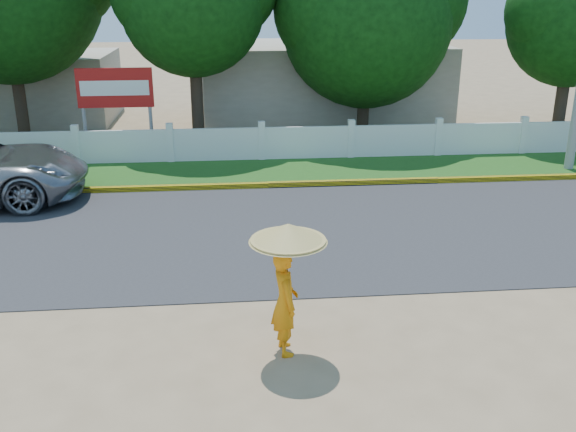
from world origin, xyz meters
name	(u,v)px	position (x,y,z in m)	size (l,w,h in m)	color
ground	(299,327)	(0.00, 0.00, 0.00)	(120.00, 120.00, 0.00)	#9E8460
road	(278,232)	(0.00, 4.50, 0.01)	(60.00, 7.00, 0.02)	#38383A
grass_verge	(265,171)	(0.00, 9.75, 0.01)	(60.00, 3.50, 0.03)	#2D601E
curb	(268,185)	(0.00, 8.05, 0.08)	(40.00, 0.18, 0.16)	yellow
fence	(262,144)	(0.00, 11.20, 0.55)	(40.00, 0.10, 1.10)	silver
building_near	(322,82)	(3.00, 18.00, 1.60)	(10.00, 6.00, 3.20)	#B7AD99
building_far	(18,87)	(-10.00, 19.00, 1.40)	(8.00, 5.00, 2.80)	#B7AD99
monk_with_parasol	(286,270)	(-0.29, -0.74, 1.41)	(1.19, 1.19, 2.17)	orange
billboard	(115,93)	(-4.80, 12.30, 2.14)	(2.50, 0.13, 2.95)	gray
tree_row	(322,4)	(2.39, 14.31, 4.88)	(37.73, 7.95, 8.93)	#473828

